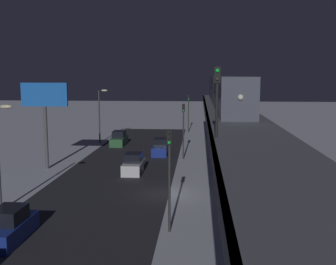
% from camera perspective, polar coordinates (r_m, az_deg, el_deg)
% --- Properties ---
extents(ground_plane, '(240.00, 240.00, 0.00)m').
position_cam_1_polar(ground_plane, '(34.30, -0.59, -8.46)').
color(ground_plane, silver).
extents(avenue_asphalt, '(11.00, 81.30, 0.01)m').
position_cam_1_polar(avenue_asphalt, '(35.08, -8.93, -8.18)').
color(avenue_asphalt, '#28282D').
rests_on(avenue_asphalt, ground_plane).
extents(elevated_railway, '(5.00, 81.30, 6.14)m').
position_cam_1_polar(elevated_railway, '(33.21, 9.50, 0.29)').
color(elevated_railway, slate).
rests_on(elevated_railway, ground_plane).
extents(subway_train, '(2.94, 36.87, 3.40)m').
position_cam_1_polar(subway_train, '(50.09, 7.91, 5.85)').
color(subway_train, '#4C5160').
rests_on(subway_train, elevated_railway).
extents(rail_signal, '(0.36, 0.41, 4.00)m').
position_cam_1_polar(rail_signal, '(23.36, 6.77, 5.87)').
color(rail_signal, black).
rests_on(rail_signal, elevated_railway).
extents(sedan_white, '(1.91, 4.23, 1.97)m').
position_cam_1_polar(sedan_white, '(41.54, -4.77, -4.46)').
color(sedan_white, silver).
rests_on(sedan_white, ground_plane).
extents(sedan_blue, '(1.80, 4.58, 1.97)m').
position_cam_1_polar(sedan_blue, '(26.69, -20.97, -12.06)').
color(sedan_blue, navy).
rests_on(sedan_blue, ground_plane).
extents(sedan_green, '(1.80, 4.67, 1.97)m').
position_cam_1_polar(sedan_green, '(57.99, -6.76, -0.93)').
color(sedan_green, '#2D6038').
rests_on(sedan_green, ground_plane).
extents(sedan_blue_2, '(1.80, 4.80, 1.97)m').
position_cam_1_polar(sedan_blue_2, '(50.90, -1.03, -2.12)').
color(sedan_blue_2, navy).
rests_on(sedan_blue_2, ground_plane).
extents(traffic_light_near, '(0.32, 0.44, 6.40)m').
position_cam_1_polar(traffic_light_near, '(25.29, 0.19, -4.60)').
color(traffic_light_near, '#2D2D2D').
rests_on(traffic_light_near, ground_plane).
extents(traffic_light_mid, '(0.32, 0.44, 6.40)m').
position_cam_1_polar(traffic_light_mid, '(47.47, 2.14, 1.30)').
color(traffic_light_mid, '#2D2D2D').
rests_on(traffic_light_mid, ground_plane).
extents(traffic_light_far, '(0.32, 0.44, 6.40)m').
position_cam_1_polar(traffic_light_far, '(69.85, 2.84, 3.43)').
color(traffic_light_far, '#2D2D2D').
rests_on(traffic_light_far, ground_plane).
extents(commercial_billboard, '(4.80, 0.36, 8.90)m').
position_cam_1_polar(commercial_billboard, '(44.14, -16.62, 3.90)').
color(commercial_billboard, '#4C4C51').
rests_on(commercial_billboard, ground_plane).
extents(street_lamp_near, '(1.35, 0.44, 7.65)m').
position_cam_1_polar(street_lamp_near, '(31.46, -22.07, -1.56)').
color(street_lamp_near, '#38383D').
rests_on(street_lamp_near, ground_plane).
extents(street_lamp_far, '(1.35, 0.44, 7.65)m').
position_cam_1_polar(street_lamp_far, '(59.64, -9.25, 3.16)').
color(street_lamp_far, '#38383D').
rests_on(street_lamp_far, ground_plane).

